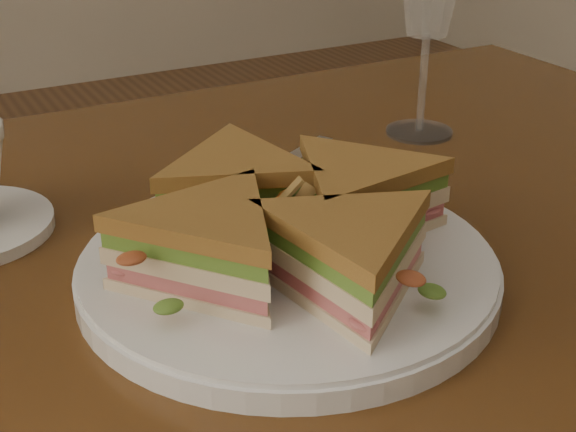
# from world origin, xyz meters

# --- Properties ---
(table) EXTENTS (1.20, 0.80, 0.75)m
(table) POSITION_xyz_m (0.00, 0.00, 0.65)
(table) COLOR #381F0C
(table) RESTS_ON ground
(plate) EXTENTS (0.30, 0.30, 0.02)m
(plate) POSITION_xyz_m (0.02, -0.05, 0.76)
(plate) COLOR white
(plate) RESTS_ON table
(sandwich_wedges) EXTENTS (0.28, 0.28, 0.06)m
(sandwich_wedges) POSITION_xyz_m (0.02, -0.05, 0.80)
(sandwich_wedges) COLOR beige
(sandwich_wedges) RESTS_ON plate
(crisps_mound) EXTENTS (0.09, 0.09, 0.05)m
(crisps_mound) POSITION_xyz_m (0.02, -0.05, 0.79)
(crisps_mound) COLOR #C46319
(crisps_mound) RESTS_ON plate
(spoon) EXTENTS (0.18, 0.04, 0.01)m
(spoon) POSITION_xyz_m (-0.02, 0.08, 0.75)
(spoon) COLOR silver
(spoon) RESTS_ON table
(knife) EXTENTS (0.19, 0.11, 0.00)m
(knife) POSITION_xyz_m (0.08, 0.12, 0.75)
(knife) COLOR silver
(knife) RESTS_ON table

